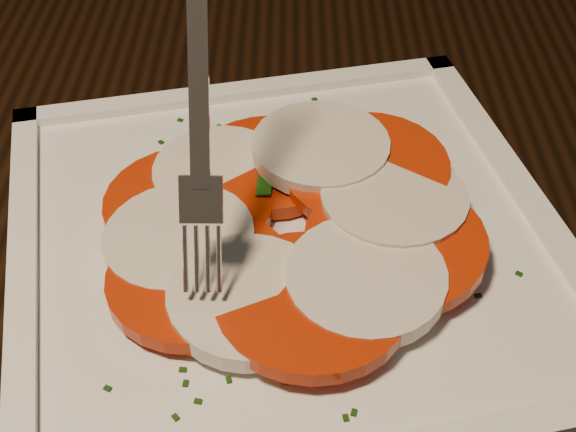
{
  "coord_description": "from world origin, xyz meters",
  "views": [
    {
      "loc": [
        0.15,
        0.03,
        1.07
      ],
      "look_at": [
        0.15,
        0.34,
        0.78
      ],
      "focal_mm": 50.0,
      "sensor_mm": 36.0,
      "label": 1
    }
  ],
  "objects": [
    {
      "name": "chair",
      "position": [
        0.11,
        0.97,
        0.53
      ],
      "size": [
        0.43,
        0.43,
        0.93
      ],
      "rotation": [
        0.0,
        0.0,
        0.03
      ],
      "color": "black",
      "rests_on": "ground"
    },
    {
      "name": "plate",
      "position": [
        0.15,
        0.34,
        0.76
      ],
      "size": [
        0.36,
        0.36,
        0.01
      ],
      "primitive_type": "cube",
      "rotation": [
        0.0,
        0.0,
        0.24
      ],
      "color": "white",
      "rests_on": "table"
    },
    {
      "name": "caprese_salad",
      "position": [
        0.15,
        0.34,
        0.78
      ],
      "size": [
        0.23,
        0.25,
        0.03
      ],
      "color": "red",
      "rests_on": "plate"
    },
    {
      "name": "fork",
      "position": [
        0.11,
        0.34,
        0.87
      ],
      "size": [
        0.04,
        0.09,
        0.16
      ],
      "primitive_type": null,
      "rotation": [
        0.0,
        0.0,
        0.0
      ],
      "color": "white",
      "rests_on": "caprese_salad"
    }
  ]
}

